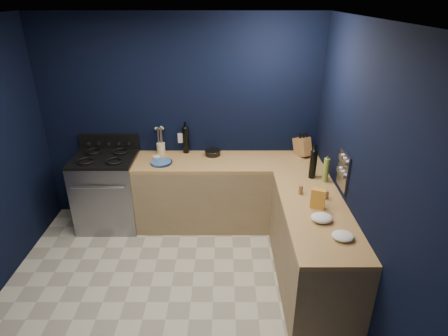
{
  "coord_description": "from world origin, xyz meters",
  "views": [
    {
      "loc": [
        0.55,
        -2.78,
        2.78
      ],
      "look_at": [
        0.55,
        1.0,
        1.0
      ],
      "focal_mm": 29.92,
      "sensor_mm": 36.0,
      "label": 1
    }
  ],
  "objects_px": {
    "gas_range": "(109,192)",
    "plate_stack": "(161,163)",
    "utensil_crock": "(161,148)",
    "crouton_bag": "(318,199)"
  },
  "relations": [
    {
      "from": "plate_stack",
      "to": "crouton_bag",
      "type": "distance_m",
      "value": 1.95
    },
    {
      "from": "gas_range",
      "to": "plate_stack",
      "type": "height_order",
      "value": "plate_stack"
    },
    {
      "from": "gas_range",
      "to": "plate_stack",
      "type": "bearing_deg",
      "value": -6.8
    },
    {
      "from": "plate_stack",
      "to": "utensil_crock",
      "type": "distance_m",
      "value": 0.35
    },
    {
      "from": "gas_range",
      "to": "crouton_bag",
      "type": "distance_m",
      "value": 2.68
    },
    {
      "from": "plate_stack",
      "to": "crouton_bag",
      "type": "height_order",
      "value": "crouton_bag"
    },
    {
      "from": "crouton_bag",
      "to": "utensil_crock",
      "type": "bearing_deg",
      "value": 163.81
    },
    {
      "from": "gas_range",
      "to": "plate_stack",
      "type": "relative_size",
      "value": 3.75
    },
    {
      "from": "gas_range",
      "to": "crouton_bag",
      "type": "relative_size",
      "value": 4.67
    },
    {
      "from": "plate_stack",
      "to": "crouton_bag",
      "type": "bearing_deg",
      "value": -31.61
    },
    {
      "from": "gas_range",
      "to": "plate_stack",
      "type": "xyz_separation_m",
      "value": [
        0.72,
        -0.09,
        0.46
      ]
    },
    {
      "from": "utensil_crock",
      "to": "crouton_bag",
      "type": "xyz_separation_m",
      "value": [
        1.71,
        -1.36,
        0.03
      ]
    },
    {
      "from": "utensil_crock",
      "to": "crouton_bag",
      "type": "bearing_deg",
      "value": -38.53
    },
    {
      "from": "utensil_crock",
      "to": "crouton_bag",
      "type": "relative_size",
      "value": 0.69
    },
    {
      "from": "gas_range",
      "to": "utensil_crock",
      "type": "height_order",
      "value": "utensil_crock"
    }
  ]
}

